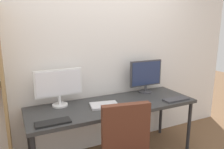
# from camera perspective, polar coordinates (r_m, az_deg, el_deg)

# --- Properties ---
(wall_back) EXTENTS (4.43, 0.10, 2.60)m
(wall_back) POSITION_cam_1_polar(r_m,az_deg,el_deg) (2.83, -3.28, 5.64)
(wall_back) COLOR silver
(wall_back) RESTS_ON ground_plane
(desk) EXTENTS (2.03, 0.68, 0.74)m
(desk) POSITION_cam_1_polar(r_m,az_deg,el_deg) (2.61, 0.48, -8.90)
(desk) COLOR #333333
(desk) RESTS_ON ground_plane
(monitor_left) EXTENTS (0.55, 0.18, 0.43)m
(monitor_left) POSITION_cam_1_polar(r_m,az_deg,el_deg) (2.52, -14.05, -2.83)
(monitor_left) COLOR silver
(monitor_left) RESTS_ON desk
(monitor_right) EXTENTS (0.49, 0.18, 0.46)m
(monitor_right) POSITION_cam_1_polar(r_m,az_deg,el_deg) (2.99, 9.04, -0.17)
(monitor_right) COLOR #38383D
(monitor_right) RESTS_ON desk
(keyboard_left) EXTENTS (0.33, 0.13, 0.02)m
(keyboard_left) POSITION_cam_1_polar(r_m,az_deg,el_deg) (2.16, -15.52, -12.29)
(keyboard_left) COLOR black
(keyboard_left) RESTS_ON desk
(keyboard_center) EXTENTS (0.34, 0.13, 0.02)m
(keyboard_center) POSITION_cam_1_polar(r_m,az_deg,el_deg) (2.39, 2.96, -9.30)
(keyboard_center) COLOR black
(keyboard_center) RESTS_ON desk
(keyboard_right) EXTENTS (0.34, 0.13, 0.02)m
(keyboard_right) POSITION_cam_1_polar(r_m,az_deg,el_deg) (2.82, 16.78, -6.39)
(keyboard_right) COLOR #38383D
(keyboard_right) RESTS_ON desk
(computer_mouse) EXTENTS (0.06, 0.10, 0.03)m
(computer_mouse) POSITION_cam_1_polar(r_m,az_deg,el_deg) (2.51, 6.86, -8.19)
(computer_mouse) COLOR black
(computer_mouse) RESTS_ON desk
(laptop_closed) EXTENTS (0.36, 0.28, 0.02)m
(laptop_closed) POSITION_cam_1_polar(r_m,az_deg,el_deg) (2.50, -2.06, -8.23)
(laptop_closed) COLOR silver
(laptop_closed) RESTS_ON desk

